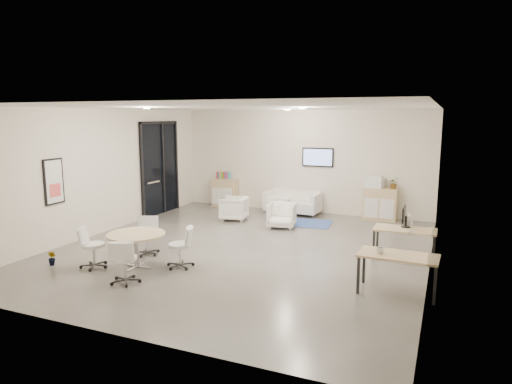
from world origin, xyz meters
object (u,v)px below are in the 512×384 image
(armchair_right, at_px, (282,214))
(desk_rear, at_px, (405,232))
(round_table, at_px, (136,237))
(sideboard_right, at_px, (380,204))
(sideboard_left, at_px, (225,193))
(armchair_left, at_px, (234,207))
(desk_front, at_px, (398,259))
(loveseat, at_px, (293,203))

(armchair_right, height_order, desk_rear, armchair_right)
(desk_rear, distance_m, round_table, 5.57)
(sideboard_right, bearing_deg, round_table, -121.93)
(sideboard_left, xyz_separation_m, armchair_left, (1.15, -1.69, -0.09))
(sideboard_left, distance_m, armchair_left, 2.05)
(armchair_left, relative_size, desk_front, 0.56)
(desk_rear, relative_size, round_table, 1.10)
(loveseat, bearing_deg, sideboard_left, 179.30)
(loveseat, xyz_separation_m, armchair_left, (-1.33, -1.51, 0.04))
(armchair_left, bearing_deg, desk_rear, 57.87)
(sideboard_right, relative_size, armchair_right, 1.28)
(armchair_left, xyz_separation_m, armchair_right, (1.60, -0.34, -0.00))
(sideboard_right, distance_m, desk_front, 5.74)
(loveseat, relative_size, desk_front, 1.27)
(desk_rear, bearing_deg, armchair_right, 154.34)
(desk_front, bearing_deg, armchair_left, 143.95)
(round_table, bearing_deg, desk_front, 7.12)
(sideboard_left, relative_size, sideboard_right, 0.98)
(sideboard_left, bearing_deg, sideboard_right, -0.16)
(armchair_left, bearing_deg, sideboard_left, -156.59)
(loveseat, xyz_separation_m, desk_front, (3.67, -5.47, 0.28))
(sideboard_left, relative_size, desk_front, 0.70)
(armchair_left, distance_m, desk_rear, 5.31)
(desk_front, bearing_deg, armchair_right, 135.49)
(sideboard_left, xyz_separation_m, loveseat, (2.48, -0.18, -0.13))
(sideboard_right, bearing_deg, armchair_left, -156.89)
(armchair_right, xyz_separation_m, desk_rear, (3.33, -1.60, 0.22))
(desk_front, bearing_deg, loveseat, 126.17)
(loveseat, relative_size, armchair_left, 2.28)
(sideboard_right, bearing_deg, loveseat, -176.39)
(loveseat, bearing_deg, sideboard_right, 7.03)
(desk_rear, bearing_deg, armchair_left, 158.55)
(sideboard_right, xyz_separation_m, armchair_right, (-2.33, -2.02, -0.10))
(sideboard_left, xyz_separation_m, sideboard_right, (5.08, -0.01, 0.01))
(armchair_right, distance_m, desk_front, 4.97)
(armchair_left, bearing_deg, sideboard_right, 102.40)
(round_table, bearing_deg, desk_rear, 28.30)
(armchair_right, bearing_deg, desk_front, -57.82)
(loveseat, height_order, desk_front, loveseat)
(sideboard_left, xyz_separation_m, round_table, (1.18, -6.27, 0.15))
(sideboard_right, height_order, armchair_left, sideboard_right)
(sideboard_left, distance_m, armchair_right, 3.42)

